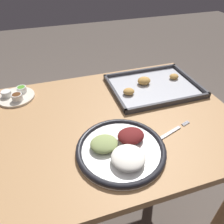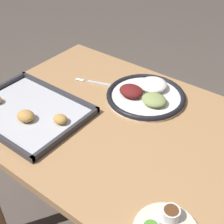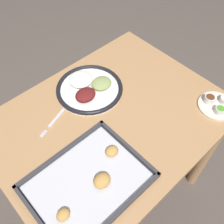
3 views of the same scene
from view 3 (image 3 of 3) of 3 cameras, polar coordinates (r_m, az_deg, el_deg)
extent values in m
plane|color=#564C44|center=(1.77, -0.28, -16.29)|extent=(8.00, 8.00, 0.00)
cube|color=#AD7F51|center=(1.10, -0.43, -1.74)|extent=(0.96, 0.74, 0.03)
cylinder|color=#AD7F51|center=(1.74, 3.06, 4.87)|extent=(0.06, 0.06, 0.74)
cylinder|color=#AD7F51|center=(1.51, -21.57, -12.17)|extent=(0.06, 0.06, 0.74)
cylinder|color=#AD7F51|center=(1.55, 19.99, -8.23)|extent=(0.06, 0.06, 0.74)
cylinder|color=white|center=(1.19, -4.91, 4.93)|extent=(0.30, 0.30, 0.01)
torus|color=black|center=(1.18, -4.92, 5.13)|extent=(0.30, 0.30, 0.02)
ellipsoid|color=white|center=(1.20, -6.84, 7.09)|extent=(0.11, 0.11, 0.04)
ellipsoid|color=maroon|center=(1.13, -5.80, 3.74)|extent=(0.09, 0.08, 0.04)
ellipsoid|color=#8C9E5B|center=(1.18, -2.31, 6.25)|extent=(0.09, 0.08, 0.03)
cube|color=silver|center=(1.12, -11.11, -0.24)|extent=(0.16, 0.06, 0.00)
cylinder|color=silver|center=(1.08, -14.90, -4.46)|extent=(0.03, 0.01, 0.00)
cylinder|color=silver|center=(1.08, -14.75, -4.54)|extent=(0.03, 0.01, 0.00)
cylinder|color=silver|center=(1.08, -14.60, -4.62)|extent=(0.03, 0.01, 0.00)
cylinder|color=silver|center=(1.07, -14.45, -4.70)|extent=(0.03, 0.01, 0.00)
cylinder|color=beige|center=(1.21, 21.80, 1.25)|extent=(0.16, 0.16, 0.01)
cylinder|color=silver|center=(1.20, 20.43, 2.65)|extent=(0.05, 0.05, 0.03)
cylinder|color=#593319|center=(1.19, 20.60, 3.03)|extent=(0.04, 0.04, 0.01)
cylinder|color=silver|center=(1.17, 22.41, 0.36)|extent=(0.04, 0.04, 0.03)
cylinder|color=#51992D|center=(1.17, 22.56, 0.67)|extent=(0.03, 0.03, 0.01)
cube|color=#333338|center=(0.95, -5.25, -15.01)|extent=(0.41, 0.31, 0.01)
cube|color=silver|center=(0.95, -5.27, -14.92)|extent=(0.37, 0.29, 0.00)
cube|color=#333338|center=(1.00, -10.85, -8.70)|extent=(0.41, 0.01, 0.02)
cube|color=#333338|center=(0.90, 1.25, -21.27)|extent=(0.41, 0.01, 0.02)
cube|color=#333338|center=(1.00, 3.53, -7.63)|extent=(0.01, 0.31, 0.02)
cube|color=#333338|center=(0.92, -15.56, -22.01)|extent=(0.01, 0.31, 0.02)
ellipsoid|color=#C18E47|center=(0.98, -0.04, -8.51)|extent=(0.05, 0.04, 0.03)
ellipsoid|color=#C18E47|center=(0.91, -10.58, -21.13)|extent=(0.05, 0.04, 0.03)
ellipsoid|color=#C18E47|center=(0.93, -2.17, -14.67)|extent=(0.06, 0.05, 0.03)
camera|label=1|loc=(1.33, -15.40, 36.94)|focal=35.00mm
camera|label=2|loc=(1.00, 60.91, 16.74)|focal=50.00mm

